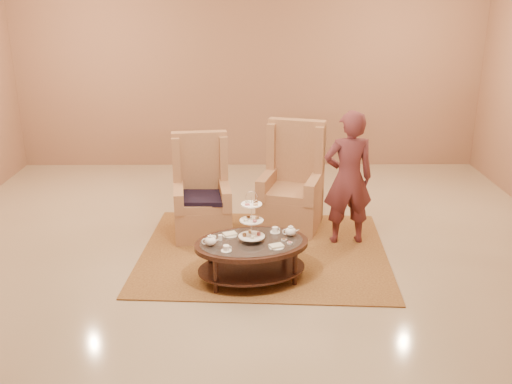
{
  "coord_description": "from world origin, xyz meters",
  "views": [
    {
      "loc": [
        0.05,
        -5.87,
        2.94
      ],
      "look_at": [
        0.1,
        0.2,
        0.81
      ],
      "focal_mm": 40.0,
      "sensor_mm": 36.0,
      "label": 1
    }
  ],
  "objects_px": {
    "armchair_right": "(292,192)",
    "person": "(348,178)",
    "tea_table": "(252,249)",
    "armchair_left": "(202,201)"
  },
  "relations": [
    {
      "from": "tea_table",
      "to": "armchair_right",
      "type": "height_order",
      "value": "armchair_right"
    },
    {
      "from": "tea_table",
      "to": "armchair_right",
      "type": "relative_size",
      "value": 0.98
    },
    {
      "from": "armchair_right",
      "to": "person",
      "type": "distance_m",
      "value": 0.92
    },
    {
      "from": "person",
      "to": "armchair_left",
      "type": "bearing_deg",
      "value": -14.51
    },
    {
      "from": "tea_table",
      "to": "armchair_left",
      "type": "height_order",
      "value": "armchair_left"
    },
    {
      "from": "armchair_right",
      "to": "person",
      "type": "height_order",
      "value": "person"
    },
    {
      "from": "tea_table",
      "to": "armchair_left",
      "type": "xyz_separation_m",
      "value": [
        -0.63,
        1.29,
        0.07
      ]
    },
    {
      "from": "armchair_right",
      "to": "tea_table",
      "type": "bearing_deg",
      "value": -92.59
    },
    {
      "from": "tea_table",
      "to": "armchair_right",
      "type": "bearing_deg",
      "value": 59.63
    },
    {
      "from": "tea_table",
      "to": "armchair_left",
      "type": "relative_size",
      "value": 1.05
    }
  ]
}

